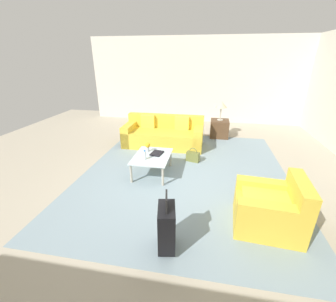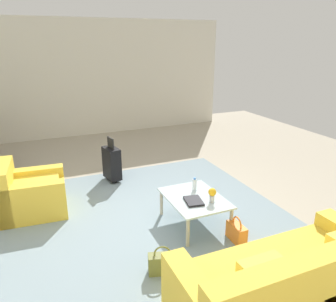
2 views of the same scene
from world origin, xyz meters
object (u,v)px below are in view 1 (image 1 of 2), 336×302
armchair (272,210)px  water_bottle (145,155)px  flower_vase (148,146)px  handbag_olive (193,156)px  handbag_orange (146,156)px  suitcase_black (167,227)px  couch (164,135)px  table_lamp (221,105)px  coffee_table_book (157,153)px  coffee_table (152,158)px  side_table (219,129)px

armchair → water_bottle: size_ratio=4.89×
flower_vase → handbag_olive: 1.21m
flower_vase → handbag_orange: size_ratio=0.57×
suitcase_black → handbag_olive: (-2.79, 0.13, -0.23)m
couch → table_lamp: (-1.01, 1.60, 0.73)m
handbag_olive → armchair: bearing=32.5°
armchair → coffee_table_book: (-1.43, -2.09, 0.15)m
flower_vase → table_lamp: bearing=147.4°
coffee_table → water_bottle: water_bottle is taller
armchair → water_bottle: bearing=-116.0°
coffee_table → handbag_orange: bearing=-151.7°
couch → coffee_table: couch is taller
coffee_table_book → flower_vase: size_ratio=1.46×
couch → handbag_orange: (1.20, -0.22, -0.16)m
coffee_table → table_lamp: size_ratio=1.67×
side_table → table_lamp: bearing=0.0°
coffee_table → armchair: bearing=58.9°
coffee_table → side_table: bearing=151.8°
suitcase_black → handbag_olive: suitcase_black is taller
table_lamp → coffee_table_book: bearing=-27.9°
side_table → water_bottle: bearing=-28.1°
flower_vase → side_table: flower_vase is taller
water_bottle → coffee_table_book: water_bottle is taller
couch → flower_vase: 1.60m
coffee_table → water_bottle: 0.27m
water_bottle → suitcase_black: 1.98m
suitcase_black → handbag_orange: size_ratio=2.37×
coffee_table → handbag_olive: size_ratio=2.78×
table_lamp → handbag_orange: 3.00m
suitcase_black → couch: bearing=-168.1°
armchair → suitcase_black: suitcase_black is taller
table_lamp → handbag_olive: table_lamp is taller
flower_vase → table_lamp: size_ratio=0.34×
water_bottle → handbag_orange: (-0.80, -0.22, -0.40)m
side_table → armchair: bearing=9.2°
coffee_table → handbag_orange: size_ratio=2.78×
armchair → water_bottle: armchair is taller
couch → suitcase_black: (3.79, 0.80, 0.06)m
flower_vase → armchair: bearing=56.6°
flower_vase → handbag_orange: flower_vase is taller
flower_vase → table_lamp: 3.10m
coffee_table_book → handbag_orange: bearing=-129.6°
coffee_table_book → table_lamp: table_lamp is taller
coffee_table → suitcase_black: 2.12m
handbag_orange → flower_vase: bearing=24.4°
flower_vase → suitcase_black: bearing=21.0°
flower_vase → handbag_olive: size_ratio=0.57×
couch → suitcase_black: bearing=11.9°
side_table → handbag_orange: (2.20, -1.82, -0.14)m
armchair → side_table: (-4.11, -0.67, -0.02)m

